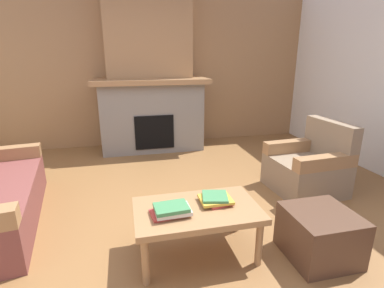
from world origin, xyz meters
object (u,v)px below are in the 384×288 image
(ottoman, at_px, (319,235))
(fireplace, at_px, (150,82))
(armchair, at_px, (309,167))
(coffee_table, at_px, (197,214))

(ottoman, bearing_deg, fireplace, 107.24)
(armchair, bearing_deg, fireplace, 127.83)
(ottoman, bearing_deg, armchair, 59.58)
(armchair, distance_m, ottoman, 1.31)
(armchair, height_order, coffee_table, armchair)
(fireplace, bearing_deg, coffee_table, -88.96)
(fireplace, distance_m, armchair, 2.87)
(fireplace, xyz_separation_m, ottoman, (1.02, -3.29, -0.96))
(coffee_table, relative_size, ottoman, 1.92)
(coffee_table, xyz_separation_m, ottoman, (0.97, -0.26, -0.18))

